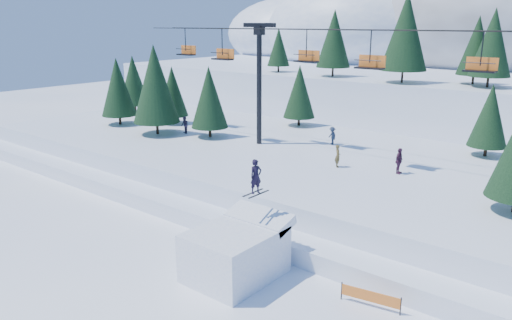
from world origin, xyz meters
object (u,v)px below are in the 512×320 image
Objects in this scene: banner_far at (399,290)px; banner_near at (370,297)px; chairlift at (366,72)px; jump_kicker at (237,251)px.

banner_near is at bearing -119.64° from banner_far.
banner_near is at bearing -60.61° from chairlift.
jump_kicker is 8.22m from banner_far.
chairlift is 17.76m from banner_far.
jump_kicker is 2.13× the size of banner_near.
banner_far is at bearing 60.36° from banner_near.
jump_kicker reaches higher than banner_near.
chairlift is 16.31× the size of banner_near.
chairlift is at bearing 124.46° from banner_far.
chairlift reaches higher than banner_near.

